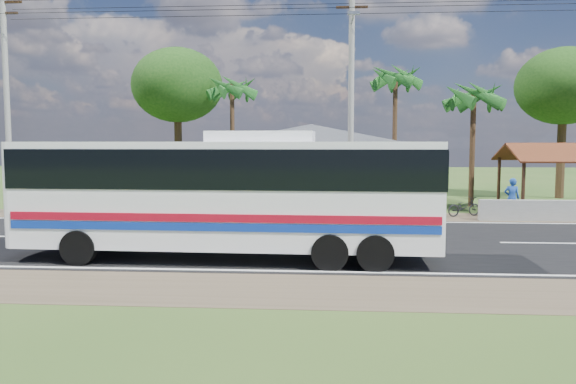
{
  "coord_description": "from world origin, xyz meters",
  "views": [
    {
      "loc": [
        1.99,
        -18.94,
        3.33
      ],
      "look_at": [
        0.57,
        1.0,
        1.58
      ],
      "focal_mm": 35.0,
      "sensor_mm": 36.0,
      "label": 1
    }
  ],
  "objects_px": {
    "coach_bus": "(228,187)",
    "person": "(512,198)",
    "waiting_shed": "(561,156)",
    "motorcycle": "(464,207)"
  },
  "relations": [
    {
      "from": "waiting_shed",
      "to": "person",
      "type": "height_order",
      "value": "waiting_shed"
    },
    {
      "from": "coach_bus",
      "to": "person",
      "type": "distance_m",
      "value": 14.63
    },
    {
      "from": "waiting_shed",
      "to": "motorcycle",
      "type": "relative_size",
      "value": 3.09
    },
    {
      "from": "motorcycle",
      "to": "person",
      "type": "relative_size",
      "value": 0.94
    },
    {
      "from": "waiting_shed",
      "to": "motorcycle",
      "type": "xyz_separation_m",
      "value": [
        -4.82,
        -1.57,
        -2.29
      ]
    },
    {
      "from": "waiting_shed",
      "to": "motorcycle",
      "type": "distance_m",
      "value": 5.56
    },
    {
      "from": "motorcycle",
      "to": "waiting_shed",
      "type": "bearing_deg",
      "value": -95.51
    },
    {
      "from": "coach_bus",
      "to": "person",
      "type": "xyz_separation_m",
      "value": [
        10.95,
        9.63,
        -1.19
      ]
    },
    {
      "from": "person",
      "to": "waiting_shed",
      "type": "bearing_deg",
      "value": -130.05
    },
    {
      "from": "person",
      "to": "motorcycle",
      "type": "bearing_deg",
      "value": -3.07
    }
  ]
}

